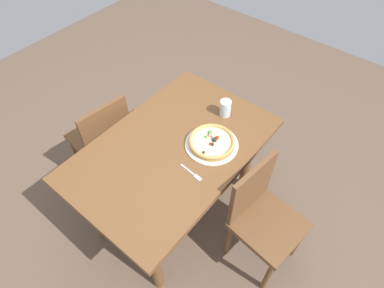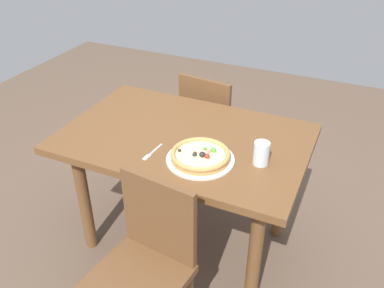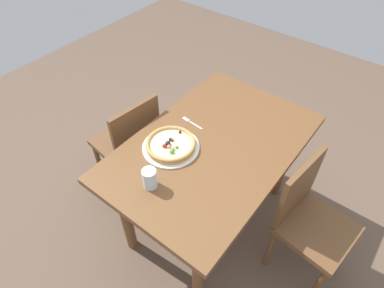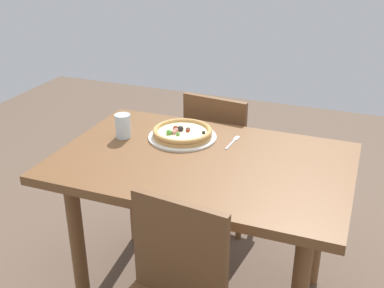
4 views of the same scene
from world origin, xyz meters
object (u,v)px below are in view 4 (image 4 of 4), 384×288
at_px(dining_table, 202,180).
at_px(drinking_glass, 123,126).
at_px(plate, 182,137).
at_px(pizza, 182,132).
at_px(chair_far, 222,154).
at_px(fork, 233,141).

xyz_separation_m(dining_table, drinking_glass, (-0.45, 0.09, 0.17)).
bearing_deg(drinking_glass, plate, 18.96).
bearing_deg(pizza, dining_table, -46.47).
bearing_deg(drinking_glass, pizza, 18.94).
height_order(chair_far, fork, chair_far).
relative_size(chair_far, drinking_glass, 7.38).
bearing_deg(plate, pizza, -147.39).
xyz_separation_m(dining_table, fork, (0.08, 0.23, 0.11)).
bearing_deg(chair_far, fork, -59.12).
xyz_separation_m(fork, drinking_glass, (-0.53, -0.14, 0.06)).
bearing_deg(pizza, plate, 32.61).
height_order(dining_table, drinking_glass, drinking_glass).
xyz_separation_m(chair_far, drinking_glass, (-0.34, -0.56, 0.35)).
height_order(plate, pizza, pizza).
bearing_deg(fork, plate, 105.31).
relative_size(dining_table, plate, 3.90).
height_order(pizza, drinking_glass, drinking_glass).
height_order(dining_table, fork, fork).
relative_size(fork, drinking_glass, 1.39).
distance_m(pizza, drinking_glass, 0.30).
distance_m(dining_table, pizza, 0.29).
bearing_deg(chair_far, drinking_glass, -114.41).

